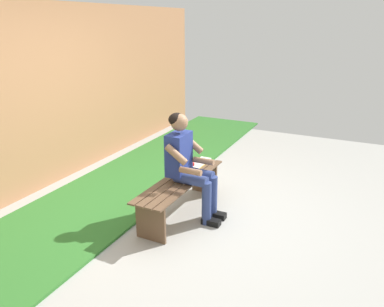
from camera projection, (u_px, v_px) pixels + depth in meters
name	position (u px, v px, depth m)	size (l,w,h in m)	color
ground_plane	(231.00, 284.00, 3.40)	(10.00, 7.00, 0.04)	#9E9E99
grass_strip	(109.00, 195.00, 5.05)	(9.00, 1.50, 0.03)	#2D6B28
brick_wall	(5.00, 105.00, 4.67)	(9.50, 0.24, 2.49)	#B27A51
bench_near	(181.00, 188.00, 4.50)	(1.59, 0.43, 0.45)	brown
person_seated	(188.00, 162.00, 4.33)	(0.50, 0.69, 1.26)	navy
apple	(192.00, 164.00, 4.81)	(0.08, 0.08, 0.08)	red
book_open	(200.00, 163.00, 4.94)	(0.42, 0.17, 0.02)	white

